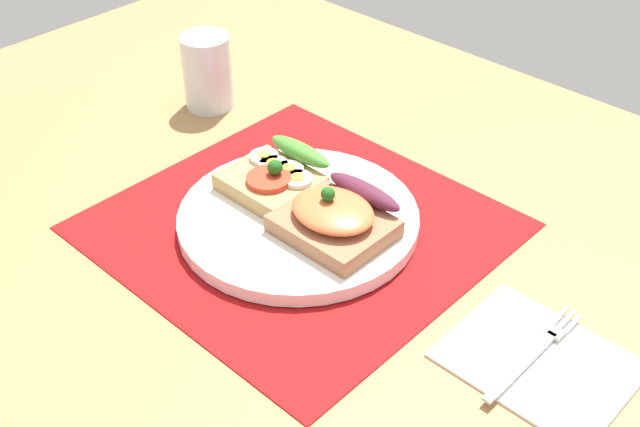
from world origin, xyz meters
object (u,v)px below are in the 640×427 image
at_px(sandwich_egg_tomato, 276,176).
at_px(drinking_glass, 207,72).
at_px(fork, 536,351).
at_px(sandwich_salmon, 336,217).
at_px(napkin, 539,360).
at_px(plate, 298,219).

relative_size(sandwich_egg_tomato, drinking_glass, 1.02).
distance_m(sandwich_egg_tomato, fork, 0.32).
height_order(sandwich_salmon, napkin, sandwich_salmon).
bearing_deg(drinking_glass, sandwich_egg_tomato, -22.40).
distance_m(plate, fork, 0.27).
bearing_deg(plate, napkin, 1.27).
bearing_deg(sandwich_egg_tomato, napkin, -1.80).
relative_size(sandwich_egg_tomato, sandwich_salmon, 0.91).
xyz_separation_m(plate, sandwich_egg_tomato, (-0.05, 0.02, 0.02)).
distance_m(sandwich_salmon, fork, 0.22).
bearing_deg(plate, fork, 1.88).
relative_size(sandwich_salmon, fork, 0.76).
height_order(plate, drinking_glass, drinking_glass).
bearing_deg(napkin, sandwich_salmon, -179.33).
relative_size(sandwich_salmon, napkin, 0.71).
bearing_deg(napkin, sandwich_egg_tomato, 178.20).
xyz_separation_m(sandwich_salmon, drinking_glass, (-0.31, 0.10, 0.01)).
xyz_separation_m(plate, sandwich_salmon, (0.05, 0.00, 0.03)).
xyz_separation_m(sandwich_egg_tomato, drinking_glass, (-0.21, 0.09, 0.01)).
bearing_deg(plate, drinking_glass, 158.26).
xyz_separation_m(plate, drinking_glass, (-0.26, 0.10, 0.04)).
xyz_separation_m(sandwich_salmon, fork, (0.22, 0.01, -0.03)).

